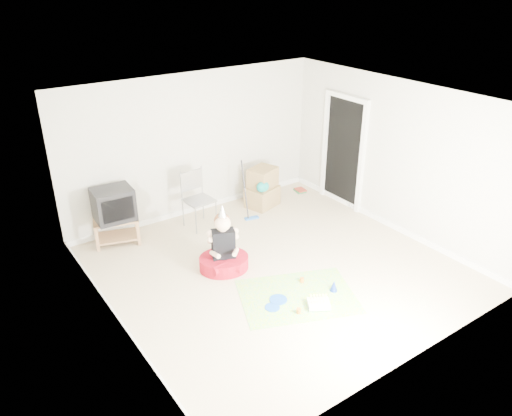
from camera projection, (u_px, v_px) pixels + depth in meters
ground at (276, 268)px, 7.71m from camera, size 5.00×5.00×0.00m
doorway_recess at (344, 153)px, 9.42m from camera, size 0.02×0.90×2.05m
tv_stand at (117, 228)px, 8.31m from camera, size 0.82×0.64×0.45m
crt_tv at (113, 204)px, 8.11m from camera, size 0.65×0.55×0.54m
folding_chair at (199, 200)px, 8.74m from camera, size 0.51×0.49×1.04m
cardboard_boxes at (262, 188)px, 9.58m from camera, size 0.70×0.63×0.76m
floor_mop at (252, 206)px, 9.10m from camera, size 0.28×0.35×1.06m
book_pile at (300, 190)px, 10.33m from camera, size 0.23×0.28×0.05m
seated_woman at (224, 255)px, 7.59m from camera, size 0.98×0.98×1.09m
party_mat at (297, 296)px, 7.04m from camera, size 1.92×1.68×0.01m
birthday_cake at (319, 304)px, 6.81m from camera, size 0.38×0.35×0.14m
blue_plate_near at (278, 300)px, 6.95m from camera, size 0.35×0.35×0.01m
blue_plate_far at (272, 307)px, 6.80m from camera, size 0.29×0.29×0.01m
orange_cup_near at (302, 280)px, 7.34m from camera, size 0.07×0.07×0.07m
orange_cup_far at (299, 311)px, 6.68m from camera, size 0.09×0.09×0.07m
blue_party_hat at (334, 286)px, 7.12m from camera, size 0.15×0.15×0.17m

